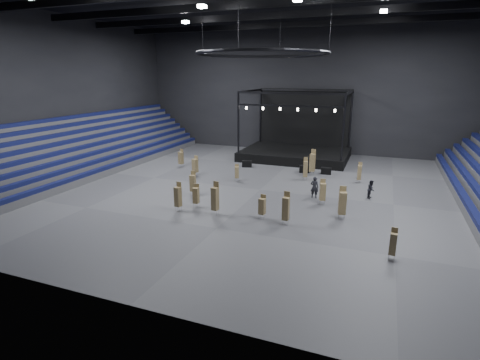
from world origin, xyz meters
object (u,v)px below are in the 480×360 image
(flight_case_left, at_px, (247,164))
(man_center, at_px, (314,187))
(chair_stack_6, at_px, (215,198))
(crew_member, at_px, (371,189))
(flight_case_right, at_px, (326,171))
(chair_stack_12, at_px, (193,183))
(chair_stack_8, at_px, (262,206))
(chair_stack_9, at_px, (178,196))
(chair_stack_2, at_px, (323,191))
(chair_stack_7, at_px, (237,172))
(stage, at_px, (297,147))
(chair_stack_5, at_px, (342,202))
(chair_stack_4, at_px, (195,165))
(chair_stack_11, at_px, (305,169))
(chair_stack_13, at_px, (181,158))
(chair_stack_1, at_px, (360,172))
(chair_stack_10, at_px, (393,243))
(chair_stack_3, at_px, (312,162))
(chair_stack_0, at_px, (286,208))
(chair_stack_14, at_px, (196,195))
(flight_case_mid, at_px, (305,169))

(flight_case_left, xyz_separation_m, man_center, (10.06, -9.18, 0.63))
(chair_stack_6, bearing_deg, crew_member, 46.34)
(flight_case_right, height_order, chair_stack_12, chair_stack_12)
(chair_stack_8, distance_m, chair_stack_9, 7.24)
(flight_case_left, bearing_deg, chair_stack_6, -78.91)
(chair_stack_2, xyz_separation_m, chair_stack_7, (-9.88, 4.32, -0.22))
(stage, xyz_separation_m, chair_stack_5, (8.54, -21.47, -0.03))
(stage, height_order, chair_stack_4, stage)
(chair_stack_11, relative_size, chair_stack_12, 1.07)
(chair_stack_2, height_order, chair_stack_7, chair_stack_2)
(chair_stack_5, bearing_deg, stage, 96.68)
(chair_stack_5, distance_m, chair_stack_13, 23.35)
(chair_stack_5, bearing_deg, chair_stack_1, 72.33)
(chair_stack_10, distance_m, crew_member, 12.36)
(stage, xyz_separation_m, man_center, (5.52, -16.86, -0.42))
(chair_stack_2, relative_size, chair_stack_12, 0.98)
(flight_case_left, xyz_separation_m, chair_stack_13, (-7.64, -3.04, 0.81))
(chair_stack_3, height_order, chair_stack_9, chair_stack_3)
(chair_stack_7, bearing_deg, man_center, -39.20)
(chair_stack_0, bearing_deg, chair_stack_14, 175.38)
(flight_case_right, height_order, chair_stack_10, chair_stack_10)
(chair_stack_0, bearing_deg, chair_stack_2, 74.26)
(chair_stack_4, xyz_separation_m, chair_stack_7, (5.18, -0.25, -0.25))
(chair_stack_0, distance_m, chair_stack_1, 14.81)
(chair_stack_3, bearing_deg, flight_case_left, -178.22)
(chair_stack_12, bearing_deg, chair_stack_13, 118.94)
(stage, bearing_deg, chair_stack_11, -72.53)
(chair_stack_0, height_order, chair_stack_9, chair_stack_0)
(chair_stack_4, xyz_separation_m, chair_stack_13, (-3.65, 3.15, -0.05))
(flight_case_mid, relative_size, chair_stack_5, 0.47)
(chair_stack_0, distance_m, chair_stack_10, 8.24)
(chair_stack_3, relative_size, chair_stack_12, 1.26)
(flight_case_left, height_order, chair_stack_5, chair_stack_5)
(stage, height_order, flight_case_right, stage)
(chair_stack_7, bearing_deg, chair_stack_13, 136.87)
(chair_stack_8, xyz_separation_m, chair_stack_14, (-6.18, 0.51, 0.03))
(stage, relative_size, crew_member, 8.13)
(flight_case_mid, xyz_separation_m, chair_stack_1, (6.28, -2.23, 0.72))
(chair_stack_8, distance_m, chair_stack_13, 19.61)
(chair_stack_8, height_order, chair_stack_13, chair_stack_13)
(chair_stack_4, xyz_separation_m, crew_member, (19.02, -1.17, -0.40))
(flight_case_mid, relative_size, chair_stack_10, 0.61)
(flight_case_mid, xyz_separation_m, chair_stack_14, (-6.41, -15.32, 0.69))
(chair_stack_1, bearing_deg, man_center, -116.37)
(flight_case_right, xyz_separation_m, chair_stack_0, (-0.62, -16.46, 0.96))
(chair_stack_3, height_order, chair_stack_11, chair_stack_3)
(chair_stack_0, distance_m, crew_member, 10.84)
(flight_case_left, xyz_separation_m, chair_stack_0, (9.18, -16.48, 0.95))
(stage, distance_m, chair_stack_9, 24.89)
(chair_stack_2, xyz_separation_m, chair_stack_3, (-2.73, 9.75, 0.30))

